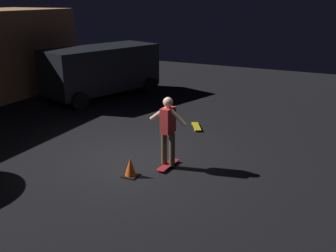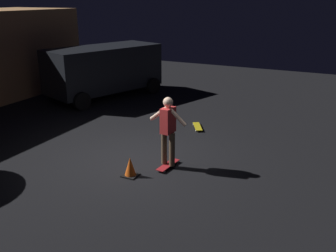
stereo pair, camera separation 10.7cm
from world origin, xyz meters
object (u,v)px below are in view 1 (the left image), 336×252
skateboard_ridden (168,165)px  skateboard_spare (196,126)px  parked_van (102,69)px  traffic_cone (130,168)px  skater (168,127)px

skateboard_ridden → skateboard_spare: 2.96m
parked_van → skateboard_ridden: 7.32m
skateboard_ridden → traffic_cone: (-0.80, 0.56, 0.16)m
parked_van → traffic_cone: size_ratio=10.80×
skater → traffic_cone: skater is taller
skater → traffic_cone: (-0.80, 0.56, -0.83)m
skateboard_spare → traffic_cone: 3.74m
parked_van → traffic_cone: bearing=-140.4°
skateboard_ridden → traffic_cone: bearing=144.8°
skateboard_ridden → parked_van: bearing=47.1°
traffic_cone → skateboard_spare: bearing=-2.2°
parked_van → skateboard_spare: (-2.00, -4.88, -1.11)m
parked_van → skateboard_ridden: parked_van is taller
parked_van → skateboard_ridden: size_ratio=6.25×
skateboard_spare → traffic_cone: size_ratio=1.68×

